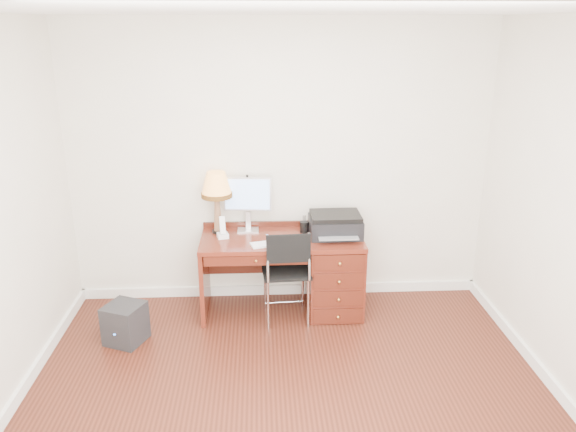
{
  "coord_description": "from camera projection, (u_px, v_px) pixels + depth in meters",
  "views": [
    {
      "loc": [
        -0.19,
        -3.45,
        2.63
      ],
      "look_at": [
        0.05,
        1.2,
        1.03
      ],
      "focal_mm": 35.0,
      "sensor_mm": 36.0,
      "label": 1
    }
  ],
  "objects": [
    {
      "name": "room_shell",
      "position": [
        286.0,
        348.0,
        4.7
      ],
      "size": [
        4.0,
        4.0,
        4.0
      ],
      "color": "silver",
      "rests_on": "ground"
    },
    {
      "name": "pen_cup",
      "position": [
        304.0,
        227.0,
        5.32
      ],
      "size": [
        0.08,
        0.08,
        0.1
      ],
      "primitive_type": "cylinder",
      "color": "black",
      "rests_on": "desk"
    },
    {
      "name": "leg_lamp",
      "position": [
        217.0,
        188.0,
        5.19
      ],
      "size": [
        0.29,
        0.29,
        0.59
      ],
      "color": "black",
      "rests_on": "desk"
    },
    {
      "name": "mouse_pad",
      "position": [
        292.0,
        243.0,
        5.03
      ],
      "size": [
        0.2,
        0.2,
        0.04
      ],
      "color": "black",
      "rests_on": "desk"
    },
    {
      "name": "chair",
      "position": [
        286.0,
        267.0,
        5.05
      ],
      "size": [
        0.45,
        0.46,
        0.91
      ],
      "rotation": [
        0.0,
        0.0,
        0.06
      ],
      "color": "black",
      "rests_on": "ground"
    },
    {
      "name": "monitor",
      "position": [
        247.0,
        197.0,
        5.29
      ],
      "size": [
        0.46,
        0.16,
        0.52
      ],
      "rotation": [
        0.0,
        0.0,
        -0.09
      ],
      "color": "silver",
      "rests_on": "desk"
    },
    {
      "name": "keyboard",
      "position": [
        276.0,
        243.0,
        5.04
      ],
      "size": [
        0.47,
        0.24,
        0.02
      ],
      "primitive_type": "cube",
      "rotation": [
        0.0,
        0.0,
        0.26
      ],
      "color": "white",
      "rests_on": "desk"
    },
    {
      "name": "phone",
      "position": [
        223.0,
        231.0,
        5.17
      ],
      "size": [
        0.12,
        0.12,
        0.21
      ],
      "rotation": [
        0.0,
        0.0,
        0.26
      ],
      "color": "white",
      "rests_on": "desk"
    },
    {
      "name": "desk",
      "position": [
        316.0,
        270.0,
        5.33
      ],
      "size": [
        1.5,
        0.67,
        0.75
      ],
      "color": "maroon",
      "rests_on": "ground"
    },
    {
      "name": "equipment_box",
      "position": [
        125.0,
        323.0,
        4.85
      ],
      "size": [
        0.39,
        0.39,
        0.35
      ],
      "primitive_type": "cube",
      "rotation": [
        0.0,
        0.0,
        -0.41
      ],
      "color": "black",
      "rests_on": "ground"
    },
    {
      "name": "ground",
      "position": [
        290.0,
        401.0,
        4.12
      ],
      "size": [
        4.0,
        4.0,
        0.0
      ],
      "primitive_type": "plane",
      "color": "#38150C",
      "rests_on": "ground"
    },
    {
      "name": "printer",
      "position": [
        335.0,
        225.0,
        5.22
      ],
      "size": [
        0.48,
        0.38,
        0.21
      ],
      "rotation": [
        0.0,
        0.0,
        0.01
      ],
      "color": "black",
      "rests_on": "desk"
    }
  ]
}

